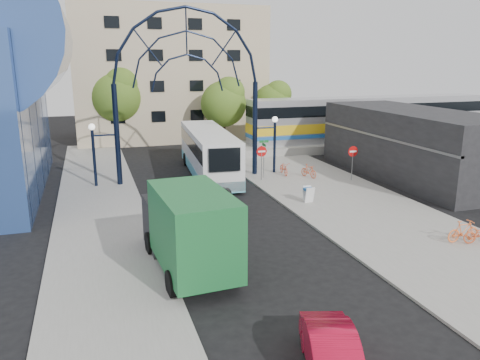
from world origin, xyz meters
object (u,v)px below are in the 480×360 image
object	(u,v)px
stop_sign	(262,155)
city_bus	(209,152)
sandwich_board	(309,192)
tree_north_b	(117,94)
do_not_enter_sign	(353,155)
street_name_sign	(264,151)
bike_far_b	(463,231)
green_truck	(187,228)
black_suv	(220,201)
tree_north_a	(225,101)
red_sedan	(333,356)
gateway_arch	(187,60)
train_car	(369,118)
bike_near_a	(284,168)
bike_near_b	(309,171)
tree_north_c	(274,101)

from	to	relation	value
stop_sign	city_bus	bearing A→B (deg)	134.37
sandwich_board	city_bus	xyz separation A→B (m)	(-3.90, 9.20, 1.05)
tree_north_b	city_bus	xyz separation A→B (m)	(5.57, -14.75, -3.48)
tree_north_b	do_not_enter_sign	bearing A→B (deg)	-53.26
street_name_sign	bike_far_b	xyz separation A→B (m)	(4.58, -14.66, -1.48)
sandwich_board	green_truck	bearing A→B (deg)	-143.15
street_name_sign	black_suv	size ratio (longest dim) A/B	0.63
bike_far_b	do_not_enter_sign	bearing A→B (deg)	-5.83
black_suv	tree_north_a	bearing A→B (deg)	76.14
black_suv	red_sedan	world-z (taller)	red_sedan
gateway_arch	stop_sign	xyz separation A→B (m)	(4.80, -2.00, -6.56)
green_truck	black_suv	size ratio (longest dim) A/B	1.64
train_car	black_suv	distance (m)	25.46
bike_far_b	bike_near_a	bearing A→B (deg)	10.24
tree_north_b	bike_near_a	xyz separation A→B (m)	(10.91, -16.84, -4.67)
stop_sign	bike_near_b	size ratio (longest dim) A/B	1.56
stop_sign	tree_north_a	bearing A→B (deg)	84.58
red_sedan	bike_near_a	bearing A→B (deg)	86.99
red_sedan	bike_far_b	bearing A→B (deg)	49.14
green_truck	bike_near_a	size ratio (longest dim) A/B	4.03
black_suv	stop_sign	bearing A→B (deg)	53.87
street_name_sign	red_sedan	size ratio (longest dim) A/B	0.72
street_name_sign	sandwich_board	world-z (taller)	street_name_sign
street_name_sign	tree_north_c	distance (m)	16.95
tree_north_b	bike_near_b	bearing A→B (deg)	-56.07
tree_north_c	city_bus	distance (m)	16.66
do_not_enter_sign	red_sedan	distance (m)	22.27
tree_north_b	green_truck	xyz separation A→B (m)	(0.67, -30.55, -3.48)
gateway_arch	green_truck	size ratio (longest dim) A/B	1.89
tree_north_c	bike_near_a	size ratio (longest dim) A/B	3.62
tree_north_a	tree_north_c	bearing A→B (deg)	18.44
train_car	bike_far_b	xyz separation A→B (m)	(-10.22, -24.06, -2.25)
train_car	tree_north_c	distance (m)	9.95
do_not_enter_sign	tree_north_b	xyz separation A→B (m)	(-14.88, 19.93, 3.29)
city_bus	green_truck	size ratio (longest dim) A/B	1.75
tree_north_c	city_bus	xyz separation A→B (m)	(-10.43, -12.75, -2.49)
bike_far_b	stop_sign	bearing A→B (deg)	19.45
black_suv	tree_north_b	bearing A→B (deg)	102.71
gateway_arch	do_not_enter_sign	world-z (taller)	gateway_arch
bike_near_b	stop_sign	bearing A→B (deg)	157.75
stop_sign	bike_near_a	xyz separation A→B (m)	(2.23, 1.09, -1.40)
train_car	green_truck	world-z (taller)	train_car
tree_north_b	city_bus	distance (m)	16.15
tree_north_a	bike_near_a	bearing A→B (deg)	-85.96
do_not_enter_sign	tree_north_a	distance (m)	16.86
bike_far_b	tree_north_a	bearing A→B (deg)	7.38
gateway_arch	train_car	world-z (taller)	gateway_arch
bike_far_b	gateway_arch	bearing A→B (deg)	31.28
black_suv	bike_near_a	world-z (taller)	black_suv
street_name_sign	bike_near_b	world-z (taller)	street_name_sign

